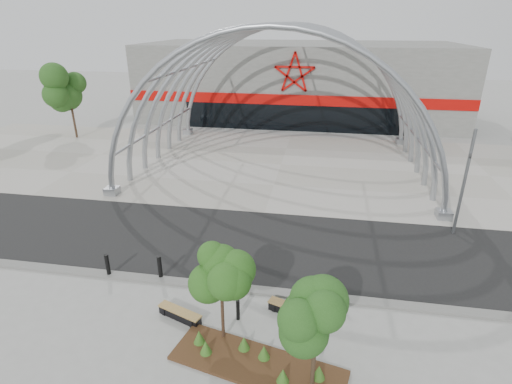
{
  "coord_description": "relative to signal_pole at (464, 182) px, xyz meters",
  "views": [
    {
      "loc": [
        2.98,
        -13.5,
        10.24
      ],
      "look_at": [
        0.0,
        4.0,
        2.6
      ],
      "focal_mm": 28.0,
      "sensor_mm": 36.0,
      "label": 1
    }
  ],
  "objects": [
    {
      "name": "signal_pole",
      "position": [
        0.0,
        0.0,
        0.0
      ],
      "size": [
        0.22,
        0.79,
        5.58
      ],
      "color": "slate",
      "rests_on": "ground"
    },
    {
      "name": "bollard_2",
      "position": [
        -9.73,
        -8.28,
        -2.49
      ],
      "size": [
        0.14,
        0.14,
        0.85
      ],
      "primitive_type": "cylinder",
      "color": "black",
      "rests_on": "ground"
    },
    {
      "name": "vault_canopy",
      "position": [
        -10.08,
        9.21,
        -2.9
      ],
      "size": [
        20.8,
        15.8,
        20.36
      ],
      "color": "#9CA0A5",
      "rests_on": "ground"
    },
    {
      "name": "bollard_1",
      "position": [
        -13.54,
        -6.36,
        -2.36
      ],
      "size": [
        0.18,
        0.18,
        1.12
      ],
      "primitive_type": "cylinder",
      "color": "black",
      "rests_on": "ground"
    },
    {
      "name": "bench_0",
      "position": [
        -11.87,
        -8.62,
        -2.73
      ],
      "size": [
        1.83,
        1.0,
        0.38
      ],
      "color": "black",
      "rests_on": "ground"
    },
    {
      "name": "kerb",
      "position": [
        -10.08,
        -6.54,
        -2.86
      ],
      "size": [
        60.0,
        0.5,
        0.12
      ],
      "primitive_type": "cube",
      "color": "slate",
      "rests_on": "ground"
    },
    {
      "name": "bollard_4",
      "position": [
        -6.21,
        -6.56,
        -2.41
      ],
      "size": [
        0.16,
        0.16,
        1.02
      ],
      "primitive_type": "cylinder",
      "color": "black",
      "rests_on": "ground"
    },
    {
      "name": "bg_tree_0",
      "position": [
        -30.08,
        13.71,
        1.72
      ],
      "size": [
        3.0,
        3.0,
        6.45
      ],
      "color": "#302015",
      "rests_on": "ground"
    },
    {
      "name": "bench_1",
      "position": [
        -7.77,
        -7.71,
        -2.72
      ],
      "size": [
        1.93,
        1.01,
        0.4
      ],
      "color": "black",
      "rests_on": "ground"
    },
    {
      "name": "bollard_0",
      "position": [
        -15.84,
        -6.55,
        -2.37
      ],
      "size": [
        0.17,
        0.17,
        1.08
      ],
      "primitive_type": "cylinder",
      "color": "black",
      "rests_on": "ground"
    },
    {
      "name": "ground",
      "position": [
        -10.08,
        -6.29,
        -2.92
      ],
      "size": [
        140.0,
        140.0,
        0.0
      ],
      "primitive_type": "plane",
      "color": "gray",
      "rests_on": "ground"
    },
    {
      "name": "forecourt",
      "position": [
        -10.08,
        9.21,
        -2.9
      ],
      "size": [
        60.0,
        17.0,
        0.04
      ],
      "primitive_type": "cube",
      "color": "#A6A195",
      "rests_on": "ground"
    },
    {
      "name": "arena_building",
      "position": [
        -10.08,
        27.16,
        1.07
      ],
      "size": [
        34.0,
        15.24,
        8.0
      ],
      "color": "slate",
      "rests_on": "ground"
    },
    {
      "name": "road",
      "position": [
        -10.08,
        -2.79,
        -2.91
      ],
      "size": [
        140.0,
        7.0,
        0.02
      ],
      "primitive_type": "cube",
      "color": "black",
      "rests_on": "ground"
    },
    {
      "name": "bollard_3",
      "position": [
        -7.13,
        -8.51,
        -2.49
      ],
      "size": [
        0.14,
        0.14,
        0.85
      ],
      "primitive_type": "cylinder",
      "color": "black",
      "rests_on": "ground"
    },
    {
      "name": "street_tree_1",
      "position": [
        -6.9,
        -10.85,
        -0.2
      ],
      "size": [
        1.6,
        1.6,
        3.78
      ],
      "color": "black",
      "rests_on": "ground"
    },
    {
      "name": "street_tree_0",
      "position": [
        -10.03,
        -9.34,
        -0.37
      ],
      "size": [
        1.55,
        1.55,
        3.54
      ],
      "color": "#301D12",
      "rests_on": "ground"
    },
    {
      "name": "planting_bed",
      "position": [
        -8.74,
        -10.3,
        -2.77
      ],
      "size": [
        5.91,
        2.96,
        0.6
      ],
      "color": "#382415",
      "rests_on": "ground"
    }
  ]
}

